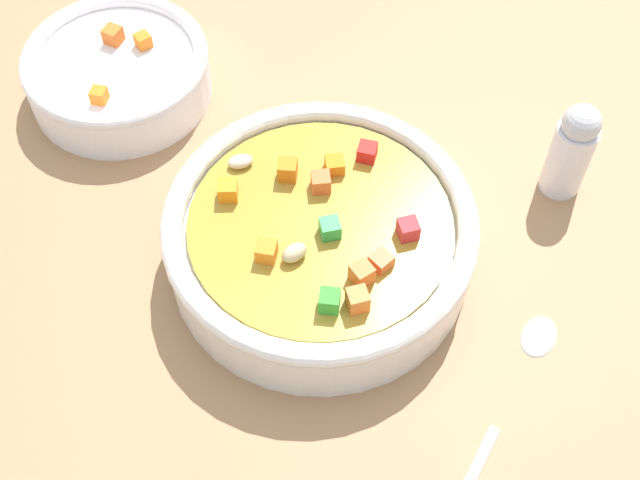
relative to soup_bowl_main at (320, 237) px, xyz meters
The scene contains 5 objects.
ground_plane 3.84cm from the soup_bowl_main, 155.07° to the right, with size 140.00×140.00×2.00cm, color #9E754F.
soup_bowl_main is the anchor object (origin of this frame).
spoon 17.04cm from the soup_bowl_main, 56.75° to the left, with size 22.91×5.60×0.75cm.
side_bowl_small 22.59cm from the soup_bowl_main, 115.93° to the right, with size 14.45×14.45×4.75cm.
pepper_shaker 18.99cm from the soup_bowl_main, 130.01° to the left, with size 3.01×3.01×8.13cm.
Camera 1 is at (30.00, 10.61, 49.43)cm, focal length 47.20 mm.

